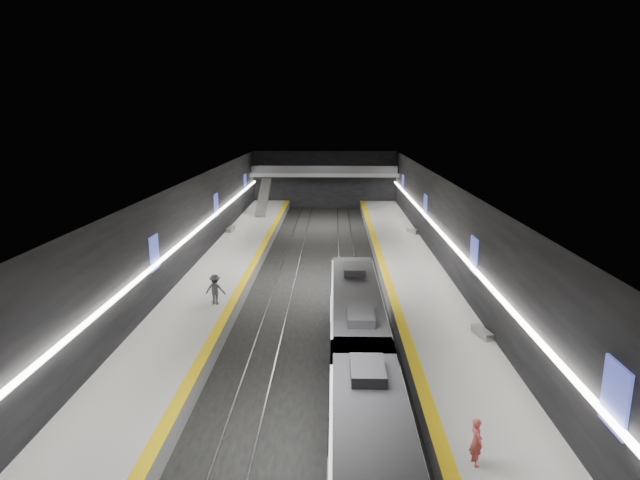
{
  "coord_description": "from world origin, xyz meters",
  "views": [
    {
      "loc": [
        1.27,
        -40.01,
        12.9
      ],
      "look_at": [
        0.1,
        5.55,
        2.2
      ],
      "focal_mm": 30.0,
      "sensor_mm": 36.0,
      "label": 1
    }
  ],
  "objects_px": {
    "bench_right_far": "(413,231)",
    "bench_left_far": "(231,229)",
    "escalator": "(264,197)",
    "passenger_right_a": "(476,442)",
    "bench_right_near": "(482,333)",
    "train": "(363,385)",
    "passenger_left_a": "(214,288)",
    "passenger_left_b": "(215,290)"
  },
  "relations": [
    {
      "from": "escalator",
      "to": "passenger_right_a",
      "type": "relative_size",
      "value": 4.56
    },
    {
      "from": "bench_left_far",
      "to": "bench_right_near",
      "type": "relative_size",
      "value": 1.08
    },
    {
      "from": "bench_left_far",
      "to": "bench_right_far",
      "type": "bearing_deg",
      "value": 2.33
    },
    {
      "from": "bench_left_far",
      "to": "passenger_right_a",
      "type": "height_order",
      "value": "passenger_right_a"
    },
    {
      "from": "passenger_right_a",
      "to": "passenger_left_a",
      "type": "height_order",
      "value": "passenger_left_a"
    },
    {
      "from": "bench_left_far",
      "to": "passenger_left_b",
      "type": "xyz_separation_m",
      "value": [
        3.22,
        -22.0,
        0.76
      ]
    },
    {
      "from": "escalator",
      "to": "passenger_right_a",
      "type": "xyz_separation_m",
      "value": [
        13.75,
        -49.51,
        -1.02
      ]
    },
    {
      "from": "bench_right_far",
      "to": "passenger_left_b",
      "type": "bearing_deg",
      "value": -148.3
    },
    {
      "from": "train",
      "to": "bench_right_near",
      "type": "relative_size",
      "value": 16.11
    },
    {
      "from": "bench_right_near",
      "to": "passenger_left_a",
      "type": "xyz_separation_m",
      "value": [
        -15.92,
        5.13,
        0.73
      ]
    },
    {
      "from": "bench_left_far",
      "to": "passenger_left_a",
      "type": "distance_m",
      "value": 21.82
    },
    {
      "from": "train",
      "to": "bench_left_far",
      "type": "relative_size",
      "value": 14.86
    },
    {
      "from": "escalator",
      "to": "bench_left_far",
      "type": "relative_size",
      "value": 4.29
    },
    {
      "from": "escalator",
      "to": "bench_left_far",
      "type": "distance_m",
      "value": 11.93
    },
    {
      "from": "escalator",
      "to": "bench_right_far",
      "type": "relative_size",
      "value": 4.24
    },
    {
      "from": "passenger_right_a",
      "to": "passenger_left_a",
      "type": "distance_m",
      "value": 20.64
    },
    {
      "from": "bench_right_far",
      "to": "passenger_left_a",
      "type": "height_order",
      "value": "passenger_left_a"
    },
    {
      "from": "bench_right_near",
      "to": "passenger_left_a",
      "type": "bearing_deg",
      "value": 148.43
    },
    {
      "from": "bench_right_far",
      "to": "passenger_left_a",
      "type": "xyz_separation_m",
      "value": [
        -15.92,
        -21.29,
        0.71
      ]
    },
    {
      "from": "bench_right_near",
      "to": "bench_right_far",
      "type": "bearing_deg",
      "value": 76.29
    },
    {
      "from": "passenger_left_a",
      "to": "bench_right_near",
      "type": "bearing_deg",
      "value": 78.47
    },
    {
      "from": "passenger_left_a",
      "to": "bench_right_far",
      "type": "bearing_deg",
      "value": 149.53
    },
    {
      "from": "bench_right_near",
      "to": "train",
      "type": "bearing_deg",
      "value": -145.53
    },
    {
      "from": "train",
      "to": "bench_left_far",
      "type": "distance_m",
      "value": 36.58
    },
    {
      "from": "escalator",
      "to": "bench_right_near",
      "type": "height_order",
      "value": "escalator"
    },
    {
      "from": "bench_left_far",
      "to": "passenger_right_a",
      "type": "xyz_separation_m",
      "value": [
        15.75,
        -37.88,
        0.65
      ]
    },
    {
      "from": "passenger_right_a",
      "to": "escalator",
      "type": "bearing_deg",
      "value": 3.89
    },
    {
      "from": "train",
      "to": "bench_right_near",
      "type": "height_order",
      "value": "train"
    },
    {
      "from": "escalator",
      "to": "passenger_left_a",
      "type": "xyz_separation_m",
      "value": [
        1.08,
        -33.22,
        -0.96
      ]
    },
    {
      "from": "train",
      "to": "bench_right_near",
      "type": "distance_m",
      "value": 10.54
    },
    {
      "from": "bench_left_far",
      "to": "bench_right_far",
      "type": "height_order",
      "value": "bench_right_far"
    },
    {
      "from": "passenger_right_a",
      "to": "passenger_left_a",
      "type": "relative_size",
      "value": 0.93
    },
    {
      "from": "bench_right_near",
      "to": "passenger_right_a",
      "type": "relative_size",
      "value": 0.98
    },
    {
      "from": "bench_right_far",
      "to": "bench_left_far",
      "type": "bearing_deg",
      "value": 156.81
    },
    {
      "from": "passenger_left_b",
      "to": "train",
      "type": "bearing_deg",
      "value": 129.45
    },
    {
      "from": "train",
      "to": "bench_right_near",
      "type": "xyz_separation_m",
      "value": [
        7.0,
        7.82,
        -0.99
      ]
    },
    {
      "from": "escalator",
      "to": "bench_left_far",
      "type": "bearing_deg",
      "value": -99.75
    },
    {
      "from": "escalator",
      "to": "passenger_left_b",
      "type": "xyz_separation_m",
      "value": [
        1.22,
        -33.64,
        -0.91
      ]
    },
    {
      "from": "train",
      "to": "passenger_left_b",
      "type": "distance_m",
      "value": 15.31
    },
    {
      "from": "bench_right_near",
      "to": "passenger_right_a",
      "type": "height_order",
      "value": "passenger_right_a"
    },
    {
      "from": "train",
      "to": "bench_left_far",
      "type": "bearing_deg",
      "value": 109.16
    },
    {
      "from": "bench_right_far",
      "to": "passenger_right_a",
      "type": "xyz_separation_m",
      "value": [
        -3.25,
        -37.58,
        0.65
      ]
    }
  ]
}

